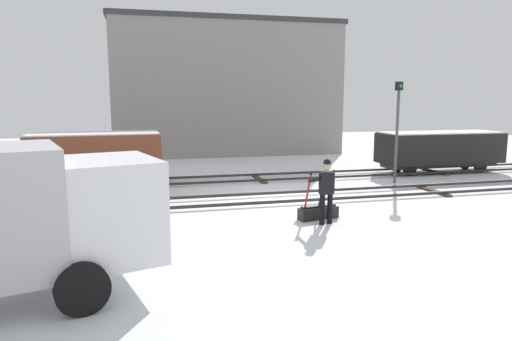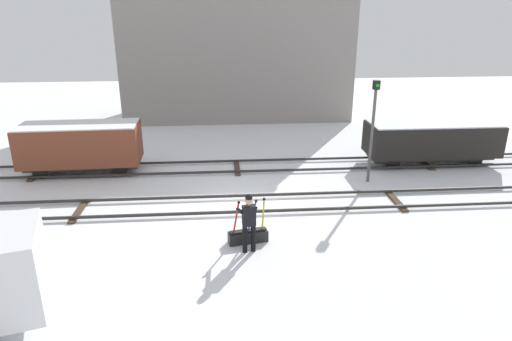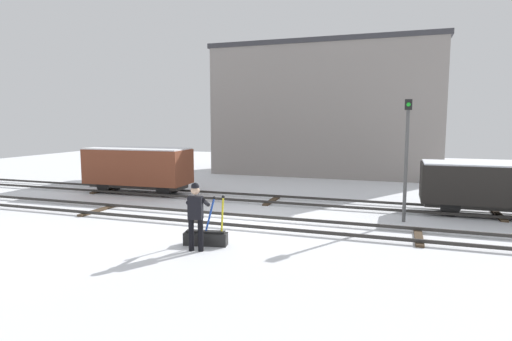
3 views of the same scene
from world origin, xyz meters
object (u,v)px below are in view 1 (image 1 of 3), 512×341
(switch_lever_frame, at_px, (318,211))
(signal_post, at_px, (397,122))
(freight_car_back_track, at_px, (440,148))
(rail_worker, at_px, (326,187))
(freight_car_mid_siding, at_px, (96,156))

(switch_lever_frame, height_order, signal_post, signal_post)
(signal_post, bearing_deg, switch_lever_frame, -138.40)
(signal_post, xyz_separation_m, freight_car_back_track, (3.57, 2.02, -1.41))
(rail_worker, xyz_separation_m, signal_post, (5.38, 5.33, 1.50))
(rail_worker, height_order, freight_car_back_track, freight_car_back_track)
(switch_lever_frame, bearing_deg, rail_worker, -102.32)
(switch_lever_frame, xyz_separation_m, freight_car_mid_siding, (-6.87, 6.78, 1.04))
(switch_lever_frame, height_order, freight_car_back_track, freight_car_back_track)
(freight_car_mid_siding, relative_size, freight_car_back_track, 0.86)
(signal_post, relative_size, freight_car_back_track, 0.71)
(freight_car_mid_siding, distance_m, freight_car_back_track, 15.80)
(switch_lever_frame, xyz_separation_m, signal_post, (5.37, 4.76, 2.33))
(rail_worker, height_order, freight_car_mid_siding, freight_car_mid_siding)
(signal_post, distance_m, freight_car_mid_siding, 12.47)
(signal_post, bearing_deg, rail_worker, -135.26)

